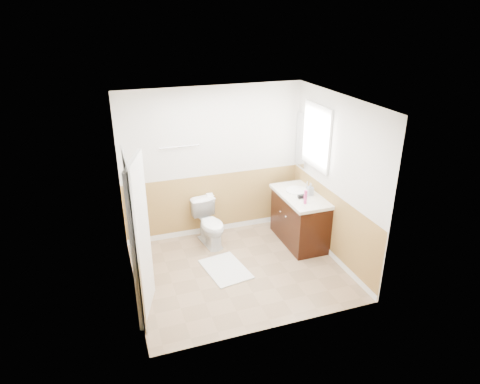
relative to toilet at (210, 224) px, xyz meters
name	(u,v)px	position (x,y,z in m)	size (l,w,h in m)	color
floor	(239,270)	(0.19, -0.90, -0.36)	(3.00, 3.00, 0.00)	#8C7051
ceiling	(239,102)	(0.19, -0.90, 2.14)	(3.00, 3.00, 0.00)	white
wall_back	(213,163)	(0.19, 0.40, 0.89)	(3.00, 3.00, 0.00)	silver
wall_front	(277,238)	(0.19, -2.20, 0.89)	(3.00, 3.00, 0.00)	silver
wall_left	(127,209)	(-1.31, -0.90, 0.89)	(3.00, 3.00, 0.00)	silver
wall_right	(335,180)	(1.69, -0.90, 0.89)	(3.00, 3.00, 0.00)	silver
wainscot_back	(215,205)	(0.19, 0.38, 0.14)	(3.00, 3.00, 0.00)	#A98243
wainscot_front	(275,293)	(0.19, -2.19, 0.14)	(3.00, 3.00, 0.00)	#A98243
wainscot_left	(134,259)	(-1.30, -0.90, 0.14)	(2.60, 2.60, 0.00)	#A98243
wainscot_right	(330,225)	(1.68, -0.90, 0.14)	(2.60, 2.60, 0.00)	#A98243
toilet	(210,224)	(0.00, 0.00, 0.00)	(0.40, 0.71, 0.72)	white
bath_mat	(226,269)	(0.00, -0.83, -0.35)	(0.55, 0.80, 0.02)	silver
vanity_cabinet	(300,220)	(1.40, -0.41, 0.04)	(0.55, 1.10, 0.80)	black
vanity_knob_left	(286,217)	(1.10, -0.51, 0.19)	(0.03, 0.03, 0.03)	silver
vanity_knob_right	(281,211)	(1.10, -0.31, 0.19)	(0.03, 0.03, 0.03)	silver
countertop	(301,196)	(1.39, -0.41, 0.46)	(0.60, 1.15, 0.05)	white
sink_basin	(297,190)	(1.40, -0.26, 0.50)	(0.36, 0.36, 0.02)	white
faucet	(307,186)	(1.58, -0.26, 0.56)	(0.02, 0.02, 0.14)	silver
lotion_bottle	(305,197)	(1.30, -0.74, 0.60)	(0.05, 0.05, 0.22)	#C73377
soap_dispenser	(310,189)	(1.52, -0.47, 0.59)	(0.09, 0.09, 0.20)	#939DA6
hair_dryer_body	(302,196)	(1.35, -0.55, 0.52)	(0.07, 0.07, 0.14)	black
hair_dryer_handle	(300,198)	(1.32, -0.53, 0.49)	(0.03, 0.03, 0.07)	black
mirror_panel	(301,140)	(1.66, 0.20, 1.19)	(0.02, 0.35, 0.90)	silver
window_frame	(317,137)	(1.66, -0.32, 1.39)	(0.04, 0.80, 1.00)	white
window_glass	(318,137)	(1.67, -0.32, 1.39)	(0.01, 0.70, 0.90)	white
door	(141,240)	(-1.21, -1.35, 0.66)	(0.05, 0.80, 2.04)	white
door_frame	(134,241)	(-1.29, -1.35, 0.67)	(0.02, 0.92, 2.10)	white
door_knob	(143,232)	(-1.15, -1.02, 0.59)	(0.06, 0.06, 0.06)	silver
towel_bar	(179,147)	(-0.36, 0.34, 1.24)	(0.02, 0.02, 0.62)	silver
tp_holder_bar	(210,196)	(0.09, 0.32, 0.34)	(0.02, 0.02, 0.14)	silver
tp_roll	(210,196)	(0.09, 0.32, 0.34)	(0.11, 0.11, 0.10)	white
tp_sheet	(210,202)	(0.09, 0.32, 0.23)	(0.10, 0.01, 0.16)	white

